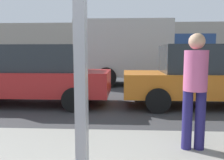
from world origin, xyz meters
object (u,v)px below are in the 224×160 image
Objects in this scene: parked_car_red at (36,75)px; pedestrian at (195,84)px; box_truck at (138,51)px; parked_car_orange at (204,76)px.

parked_car_red is 2.74× the size of pedestrian.
box_truck is at bearing 92.39° from pedestrian.
parked_car_orange is 2.78× the size of pedestrian.
box_truck is (-1.61, 4.50, 0.75)m from parked_car_orange.
box_truck is 3.77× the size of pedestrian.
parked_car_red is at bearing 136.76° from pedestrian.
pedestrian reaches higher than parked_car_orange.
box_truck reaches higher than parked_car_red.
parked_car_orange is 3.61m from pedestrian.
parked_car_orange is (4.86, 0.00, 0.00)m from parked_car_red.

